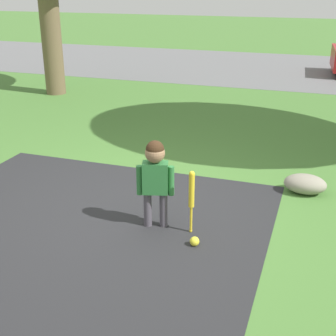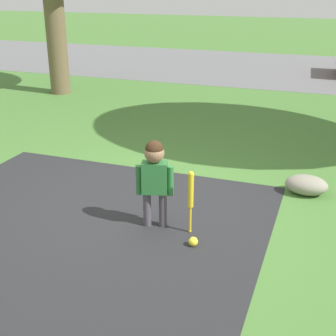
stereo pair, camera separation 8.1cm
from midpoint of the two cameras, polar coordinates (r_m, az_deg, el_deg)
The scene contains 6 objects.
ground_plane at distance 5.45m, azimuth -3.24°, elevation -4.39°, with size 60.00×60.00×0.00m, color #477533.
street_strip at distance 14.41m, azimuth 11.40°, elevation 11.89°, with size 40.00×6.00×0.01m.
child at distance 4.72m, azimuth -2.06°, elevation -0.50°, with size 0.37×0.21×0.95m.
baseball_bat at distance 4.67m, azimuth 2.39°, elevation -3.09°, with size 0.06×0.06×0.68m.
sports_ball at distance 4.62m, azimuth 2.75°, elevation -8.92°, with size 0.09×0.09×0.09m.
edging_rock at distance 5.90m, azimuth 16.00°, elevation -1.88°, with size 0.51×0.35×0.23m.
Camera 1 is at (1.83, -4.53, 2.42)m, focal length 50.00 mm.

